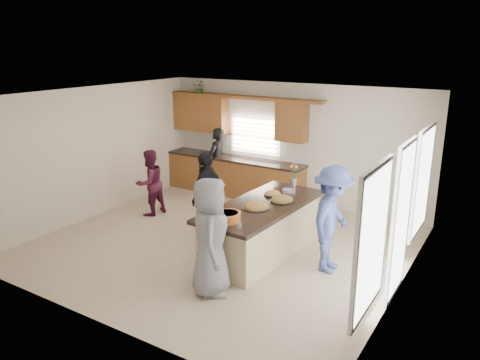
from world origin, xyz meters
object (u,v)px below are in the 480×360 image
Objects in this scene: woman_left_front at (207,195)px; woman_right_front at (210,237)px; island at (262,230)px; woman_right_back at (332,219)px; woman_left_mid at (150,183)px; salad_bowl at (227,216)px; woman_left_back at (217,161)px.

woman_left_front is 2.15m from woman_right_front.
woman_right_back is at bearing 5.55° from island.
woman_left_mid is at bearing 23.47° from woman_right_front.
woman_right_front is (0.00, -1.58, 0.46)m from island.
woman_left_front is at bearing 137.03° from salad_bowl.
woman_left_front is (-1.29, 0.14, 0.40)m from island.
woman_left_back is at bearing -155.83° from woman_left_front.
woman_right_front is at bearing 28.94° from woman_left_back.
woman_left_back is 2.78m from woman_left_front.
island is at bearing 42.46° from woman_left_back.
woman_left_mid is 0.81× the size of woman_right_back.
woman_left_front reaches higher than woman_left_mid.
woman_left_mid is (-0.37, -2.05, -0.10)m from woman_left_back.
island is 1.52× the size of woman_right_back.
woman_right_back is at bearing -70.39° from woman_right_front.
woman_left_back reaches higher than salad_bowl.
salad_bowl is 0.60m from woman_right_front.
woman_right_back is 2.07m from woman_right_front.
woman_right_back is (3.97, -2.48, 0.07)m from woman_left_back.
woman_left_back reaches higher than woman_left_mid.
woman_right_back is (1.35, 1.05, -0.13)m from salad_bowl.
woman_left_mid is (-2.99, 1.48, -0.30)m from salad_bowl.
woman_left_back is 4.93m from woman_right_front.
woman_left_front is at bearing 85.12° from woman_right_back.
woman_left_front is (-1.21, 1.13, -0.18)m from salad_bowl.
woman_right_front is at bearing 139.08° from woman_right_back.
woman_right_back is (1.27, 0.06, 0.45)m from island.
salad_bowl is at bearing 40.78° from woman_left_front.
woman_left_back is at bearing 126.61° from salad_bowl.
woman_right_front is (0.08, -0.59, -0.12)m from salad_bowl.
woman_right_front reaches higher than woman_left_back.
salad_bowl is (-0.08, -0.99, 0.58)m from island.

